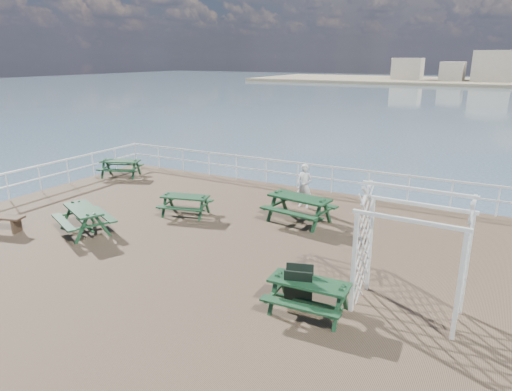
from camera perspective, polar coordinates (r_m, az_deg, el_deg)
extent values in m
cube|color=brown|center=(13.42, -6.78, -6.74)|extent=(18.00, 14.00, 0.30)
plane|color=#3B5264|center=(50.97, 20.47, 7.79)|extent=(300.00, 300.00, 0.00)
cube|color=beige|center=(144.56, 18.50, 14.81)|extent=(8.00, 8.00, 6.00)
cube|color=beige|center=(142.80, 23.34, 14.09)|extent=(6.00, 8.00, 5.00)
cube|color=beige|center=(142.05, 27.52, 14.18)|extent=(10.00, 8.00, 8.00)
cylinder|color=brown|center=(22.33, -14.28, -0.66)|extent=(0.36, 0.36, 2.10)
cylinder|color=brown|center=(16.78, 27.41, -8.11)|extent=(0.36, 0.36, 2.10)
cube|color=silver|center=(18.75, 5.28, 4.06)|extent=(17.70, 0.07, 0.07)
cube|color=silver|center=(18.87, 5.23, 2.58)|extent=(17.70, 0.05, 0.05)
cylinder|color=silver|center=(23.72, -14.82, 5.07)|extent=(0.05, 0.05, 1.10)
cube|color=silver|center=(19.36, -28.84, 2.42)|extent=(0.07, 13.70, 0.07)
cube|color=silver|center=(19.48, -28.64, 0.99)|extent=(0.05, 13.70, 0.05)
cube|color=#143920|center=(21.49, -16.63, 4.15)|extent=(1.84, 1.27, 0.06)
cube|color=#143920|center=(22.07, -16.01, 3.78)|extent=(1.67, 0.87, 0.05)
cube|color=#143920|center=(21.04, -17.15, 3.06)|extent=(1.67, 0.87, 0.05)
cube|color=#143920|center=(21.84, -18.29, 3.40)|extent=(0.60, 1.31, 0.06)
cube|color=#143920|center=(21.29, -14.79, 3.36)|extent=(0.60, 1.31, 0.06)
cube|color=#143920|center=(22.11, -17.98, 3.45)|extent=(0.26, 0.48, 0.83)
cube|color=#143920|center=(21.60, -18.59, 3.09)|extent=(0.26, 0.48, 0.83)
cube|color=#143920|center=(21.56, -14.51, 3.42)|extent=(0.26, 0.48, 0.83)
cube|color=#143920|center=(21.04, -15.05, 3.05)|extent=(0.26, 0.48, 0.83)
cube|color=#143920|center=(21.60, -16.52, 2.94)|extent=(1.44, 0.65, 0.06)
cube|color=#143920|center=(15.69, -8.86, -0.13)|extent=(1.70, 1.00, 0.05)
cube|color=#143920|center=(16.24, -8.09, -0.46)|extent=(1.60, 0.61, 0.04)
cube|color=#143920|center=(15.31, -9.59, -1.62)|extent=(1.60, 0.61, 0.04)
cube|color=#143920|center=(16.04, -11.00, -0.90)|extent=(0.39, 1.26, 0.05)
cube|color=#143920|center=(15.53, -6.55, -1.28)|extent=(0.39, 1.26, 0.05)
cube|color=#143920|center=(16.28, -10.60, -0.77)|extent=(0.18, 0.46, 0.78)
cube|color=#143920|center=(15.83, -11.40, -1.34)|extent=(0.18, 0.46, 0.78)
cube|color=#143920|center=(15.78, -6.21, -1.14)|extent=(0.18, 0.46, 0.78)
cube|color=#143920|center=(15.31, -6.90, -1.74)|extent=(0.18, 0.46, 0.78)
cube|color=#143920|center=(15.82, -8.79, -1.64)|extent=(1.39, 0.42, 0.05)
cube|color=#143920|center=(14.85, 5.46, -0.28)|extent=(2.12, 1.07, 0.07)
cube|color=#143920|center=(15.51, 6.74, -0.83)|extent=(2.05, 0.57, 0.06)
cube|color=#143920|center=(14.41, 4.01, -2.15)|extent=(2.05, 0.57, 0.06)
cube|color=#143920|center=(15.39, 2.75, -0.96)|extent=(0.32, 1.63, 0.07)
cube|color=#143920|center=(14.56, 8.25, -2.18)|extent=(0.32, 1.63, 0.07)
cube|color=#143920|center=(15.68, 3.44, -0.85)|extent=(0.17, 0.59, 0.99)
cube|color=#143920|center=(15.14, 2.03, -1.48)|extent=(0.17, 0.59, 0.99)
cube|color=#143920|center=(14.86, 8.87, -2.04)|extent=(0.17, 0.59, 0.99)
cube|color=#143920|center=(14.30, 7.58, -2.75)|extent=(0.17, 0.59, 0.99)
cube|color=#143920|center=(15.03, 5.40, -2.28)|extent=(1.80, 0.35, 0.07)
cube|color=#143920|center=(14.92, -20.83, -1.60)|extent=(1.95, 1.40, 0.06)
cube|color=#143920|center=(15.17, -18.53, -2.24)|extent=(1.76, 0.98, 0.05)
cube|color=#143920|center=(14.88, -22.94, -3.10)|extent=(1.76, 0.98, 0.05)
cube|color=#143920|center=(15.72, -21.50, -1.97)|extent=(0.68, 1.37, 0.06)
cube|color=#143920|center=(14.33, -19.82, -3.58)|extent=(0.68, 1.37, 0.06)
cube|color=#143920|center=(15.81, -20.43, -1.94)|extent=(0.29, 0.51, 0.89)
cube|color=#143920|center=(15.67, -22.54, -2.35)|extent=(0.29, 0.51, 0.89)
cube|color=#143920|center=(14.43, -18.66, -3.54)|extent=(0.29, 0.51, 0.89)
cube|color=#143920|center=(14.27, -20.96, -4.00)|extent=(0.29, 0.51, 0.89)
cube|color=#143920|center=(15.08, -20.63, -3.39)|extent=(1.51, 0.74, 0.06)
cube|color=#143920|center=(9.78, 6.67, -10.75)|extent=(1.71, 0.74, 0.06)
cube|color=#143920|center=(10.38, 7.65, -10.74)|extent=(1.69, 0.33, 0.05)
cube|color=#143920|center=(9.45, 5.46, -13.65)|extent=(1.69, 0.33, 0.05)
cube|color=#143920|center=(10.13, 2.79, -11.45)|extent=(0.15, 1.36, 0.06)
cube|color=#143920|center=(9.75, 10.60, -12.97)|extent=(0.15, 1.36, 0.06)
cube|color=#143920|center=(10.38, 3.40, -11.01)|extent=(0.10, 0.49, 0.82)
cube|color=#143920|center=(9.93, 2.14, -12.39)|extent=(0.10, 0.49, 0.82)
cube|color=#143920|center=(10.01, 11.02, -12.46)|extent=(0.10, 0.49, 0.82)
cube|color=#143920|center=(9.54, 10.12, -14.00)|extent=(0.10, 0.49, 0.82)
cube|color=#143920|center=(10.00, 6.58, -13.07)|extent=(1.50, 0.16, 0.06)
cube|color=brown|center=(15.93, -27.75, -3.35)|extent=(0.19, 0.38, 0.44)
cube|color=silver|center=(9.78, 12.14, -8.32)|extent=(0.09, 0.09, 2.21)
cube|color=silver|center=(10.75, 14.03, -6.06)|extent=(0.09, 0.09, 2.21)
cube|color=silver|center=(9.45, 24.04, -10.45)|extent=(0.09, 0.09, 2.21)
cube|color=silver|center=(10.45, 24.81, -7.89)|extent=(0.09, 0.09, 2.21)
cube|color=silver|center=(9.13, 18.62, -2.96)|extent=(2.21, 0.13, 0.07)
cube|color=silver|center=(10.16, 19.96, -1.09)|extent=(2.21, 0.13, 0.07)
cube|color=silver|center=(9.51, 19.60, 0.71)|extent=(2.21, 0.13, 0.06)
cube|color=black|center=(9.91, 5.27, -11.71)|extent=(0.64, 0.41, 0.97)
cube|color=black|center=(10.09, 5.40, -11.18)|extent=(0.64, 0.41, 0.97)
imported|color=silver|center=(16.39, 6.07, 1.21)|extent=(0.60, 0.42, 1.58)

